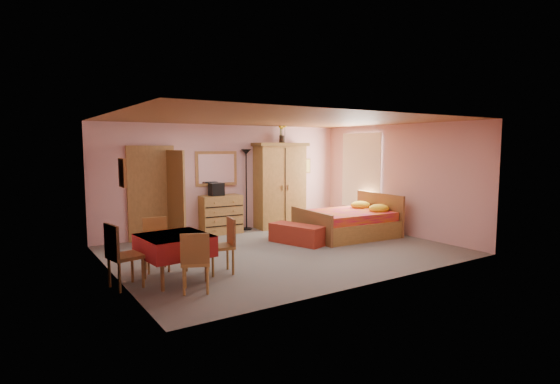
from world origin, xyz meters
TOP-DOWN VIEW (x-y plane):
  - floor at (0.00, 0.00)m, footprint 6.50×6.50m
  - ceiling at (0.00, 0.00)m, footprint 6.50×6.50m
  - wall_back at (0.00, 2.50)m, footprint 6.50×0.10m
  - wall_front at (0.00, -2.50)m, footprint 6.50×0.10m
  - wall_left at (-3.25, 0.00)m, footprint 0.10×5.00m
  - wall_right at (3.25, 0.00)m, footprint 0.10×5.00m
  - doorway at (-1.90, 2.47)m, footprint 1.06×0.12m
  - window at (3.21, 1.20)m, footprint 0.08×1.40m
  - picture_left at (-3.22, -0.60)m, footprint 0.04×0.32m
  - picture_back at (2.35, 2.47)m, footprint 0.30×0.04m
  - chest_of_drawers at (-0.32, 2.27)m, footprint 1.00×0.54m
  - wall_mirror at (-0.32, 2.48)m, footprint 1.06×0.11m
  - stereo at (-0.42, 2.25)m, footprint 0.34×0.25m
  - floor_lamp at (0.45, 2.38)m, footprint 0.30×0.30m
  - wardrobe at (1.32, 2.21)m, footprint 1.43×0.80m
  - sunflower_vase at (1.46, 2.30)m, footprint 0.22×0.22m
  - bed at (2.00, 0.39)m, footprint 2.19×1.78m
  - bench at (0.58, 0.37)m, footprint 0.81×1.31m
  - dining_table at (-2.51, -0.71)m, footprint 1.06×1.06m
  - chair_south at (-2.43, -1.37)m, footprint 0.53×0.53m
  - chair_north at (-2.57, -0.03)m, footprint 0.46×0.46m
  - chair_west at (-3.23, -0.64)m, footprint 0.51×0.51m
  - chair_east at (-1.74, -0.74)m, footprint 0.48×0.48m

SIDE VIEW (x-z plane):
  - floor at x=0.00m, z-range 0.00..0.00m
  - bench at x=0.58m, z-range 0.00..0.41m
  - dining_table at x=-2.51m, z-range 0.00..0.72m
  - chair_north at x=-2.57m, z-range 0.00..0.88m
  - chair_south at x=-2.43m, z-range 0.00..0.88m
  - chair_east at x=-1.74m, z-range 0.00..0.91m
  - chest_of_drawers at x=-0.32m, z-range 0.00..0.92m
  - bed at x=2.00m, z-range 0.00..0.96m
  - chair_west at x=-3.23m, z-range 0.00..0.97m
  - floor_lamp at x=0.45m, z-range 0.00..2.01m
  - doorway at x=-1.90m, z-range -0.05..2.10m
  - stereo at x=-0.42m, z-range 0.92..1.22m
  - wardrobe at x=1.32m, z-range 0.00..2.17m
  - wall_back at x=0.00m, z-range 0.00..2.60m
  - wall_front at x=0.00m, z-range 0.00..2.60m
  - wall_left at x=-3.25m, z-range 0.00..2.60m
  - wall_right at x=3.25m, z-range 0.00..2.60m
  - window at x=3.21m, z-range 0.48..2.42m
  - picture_back at x=2.35m, z-range 1.35..1.75m
  - wall_mirror at x=-0.32m, z-range 1.13..1.97m
  - picture_left at x=-3.22m, z-range 1.49..1.91m
  - sunflower_vase at x=1.46m, z-range 2.17..2.70m
  - ceiling at x=0.00m, z-range 2.60..2.60m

